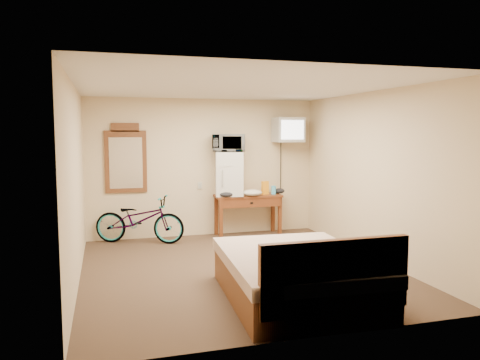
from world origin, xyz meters
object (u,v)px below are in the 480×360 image
(microwave, at_px, (229,143))
(blue_cup, at_px, (274,190))
(desk, at_px, (248,202))
(wall_mirror, at_px, (126,159))
(crt_television, at_px, (288,130))
(bed, at_px, (298,275))
(bicycle, at_px, (140,219))
(mini_fridge, at_px, (229,174))

(microwave, bearing_deg, blue_cup, 11.78)
(microwave, xyz_separation_m, blue_cup, (0.84, -0.06, -0.88))
(microwave, bearing_deg, desk, 8.55)
(microwave, relative_size, wall_mirror, 0.48)
(desk, relative_size, crt_television, 2.06)
(microwave, relative_size, blue_cup, 3.68)
(bed, bearing_deg, crt_television, 70.04)
(bed, bearing_deg, microwave, 88.28)
(blue_cup, bearing_deg, desk, 178.38)
(desk, distance_m, wall_mirror, 2.32)
(desk, xyz_separation_m, bicycle, (-1.97, -0.05, -0.21))
(microwave, distance_m, wall_mirror, 1.84)
(mini_fridge, relative_size, microwave, 1.37)
(crt_television, height_order, bicycle, crt_television)
(wall_mirror, bearing_deg, microwave, -7.07)
(microwave, xyz_separation_m, crt_television, (1.13, -0.03, 0.23))
(crt_television, bearing_deg, wall_mirror, 175.09)
(microwave, bearing_deg, bed, -75.91)
(mini_fridge, bearing_deg, crt_television, -1.43)
(blue_cup, bearing_deg, bicycle, -179.06)
(wall_mirror, distance_m, bed, 4.18)
(mini_fridge, distance_m, blue_cup, 0.90)
(mini_fridge, distance_m, wall_mirror, 1.84)
(blue_cup, bearing_deg, wall_mirror, 173.89)
(mini_fridge, height_order, crt_television, crt_television)
(microwave, bearing_deg, mini_fridge, -107.89)
(wall_mirror, bearing_deg, bicycle, -59.36)
(crt_television, distance_m, bicycle, 3.14)
(microwave, distance_m, bed, 3.70)
(desk, distance_m, bed, 3.42)
(desk, height_order, blue_cup, blue_cup)
(mini_fridge, relative_size, bicycle, 0.51)
(desk, distance_m, mini_fridge, 0.64)
(blue_cup, xyz_separation_m, crt_television, (0.29, 0.03, 1.11))
(mini_fridge, height_order, microwave, microwave)
(blue_cup, distance_m, bicycle, 2.49)
(bed, bearing_deg, wall_mirror, 114.98)
(desk, height_order, wall_mirror, wall_mirror)
(mini_fridge, distance_m, bed, 3.53)
(bicycle, bearing_deg, mini_fridge, -64.68)
(microwave, bearing_deg, crt_television, 14.37)
(microwave, relative_size, bed, 0.27)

